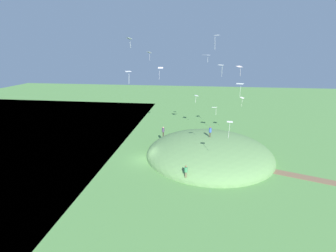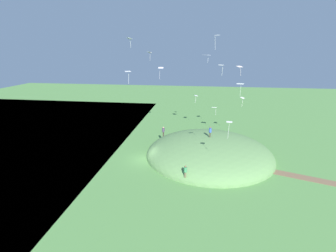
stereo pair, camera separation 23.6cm
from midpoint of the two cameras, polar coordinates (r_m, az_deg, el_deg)
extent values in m
plane|color=#528642|center=(37.47, -5.30, -8.03)|extent=(160.00, 160.00, 0.00)
ellipsoid|color=#5E884E|center=(39.48, 9.97, -6.84)|extent=(20.36, 19.84, 6.05)
cube|color=brown|center=(37.17, 29.49, -10.65)|extent=(13.49, 5.76, 0.04)
cube|color=#393A2A|center=(38.25, 10.26, -2.09)|extent=(0.24, 0.14, 0.85)
cylinder|color=#3658B4|center=(38.00, 10.33, -1.02)|extent=(0.45, 0.45, 0.67)
sphere|color=brown|center=(37.86, 10.36, -0.36)|extent=(0.25, 0.25, 0.25)
cube|color=#42372C|center=(42.82, -0.97, -1.94)|extent=(0.19, 0.28, 0.86)
cylinder|color=#483A50|center=(42.56, -0.98, -0.96)|extent=(0.56, 0.56, 0.68)
sphere|color=tan|center=(42.41, -0.98, -0.36)|extent=(0.26, 0.26, 0.26)
cube|color=brown|center=(30.85, 4.40, -11.62)|extent=(0.25, 0.17, 0.80)
cylinder|color=#3B8956|center=(30.50, 4.43, -10.45)|extent=(0.50, 0.50, 0.64)
sphere|color=brown|center=(30.30, 4.45, -9.72)|extent=(0.24, 0.24, 0.24)
cube|color=white|center=(47.38, -4.36, 17.31)|extent=(1.03, 1.05, 0.24)
cylinder|color=white|center=(47.49, -4.21, 16.27)|extent=(0.11, 0.20, 1.27)
cube|color=silver|center=(40.39, 17.19, 9.71)|extent=(1.29, 1.08, 0.08)
cylinder|color=silver|center=(40.52, 17.23, 8.00)|extent=(0.06, 0.13, 1.86)
cube|color=white|center=(39.76, 12.87, 14.16)|extent=(1.01, 1.22, 0.08)
cylinder|color=white|center=(40.06, 13.11, 12.66)|extent=(0.05, 0.22, 1.56)
cube|color=#F3D9D3|center=(42.15, 17.05, 13.55)|extent=(1.20, 1.17, 0.20)
cylinder|color=#F3D9D3|center=(42.03, 17.28, 12.31)|extent=(0.16, 0.06, 1.27)
cube|color=white|center=(45.26, 17.69, 6.49)|extent=(0.92, 1.11, 0.22)
cylinder|color=white|center=(45.72, 17.64, 5.31)|extent=(0.18, 0.08, 1.54)
cube|color=white|center=(45.42, -1.58, 13.87)|extent=(0.99, 0.73, 0.23)
cylinder|color=white|center=(45.86, -1.87, 12.39)|extent=(0.10, 0.06, 1.95)
cube|color=white|center=(40.47, 9.42, 16.55)|extent=(1.37, 1.40, 0.04)
cylinder|color=white|center=(40.66, 9.79, 15.49)|extent=(0.08, 0.16, 0.90)
cube|color=white|center=(27.44, 14.82, 0.96)|extent=(0.70, 0.53, 0.04)
cylinder|color=white|center=(27.74, 14.61, -1.23)|extent=(0.05, 0.32, 1.86)
cube|color=silver|center=(41.29, -9.12, 20.13)|extent=(1.16, 1.23, 0.25)
cylinder|color=silver|center=(41.39, -8.85, 18.98)|extent=(0.06, 0.11, 1.16)
cube|color=silver|center=(39.32, 11.94, 20.66)|extent=(0.84, 0.73, 0.09)
cylinder|color=silver|center=(39.39, 11.48, 18.99)|extent=(0.18, 0.21, 1.95)
cube|color=silver|center=(30.72, 11.23, 4.45)|extent=(0.72, 0.55, 0.10)
cylinder|color=silver|center=(31.03, 11.64, 3.37)|extent=(0.07, 0.14, 0.92)
cube|color=white|center=(29.65, -9.50, 12.88)|extent=(1.05, 1.19, 0.04)
cylinder|color=white|center=(29.64, -9.24, 11.21)|extent=(0.13, 0.09, 1.23)
cube|color=silver|center=(31.80, 7.00, 7.29)|extent=(0.57, 0.70, 0.09)
cylinder|color=silver|center=(31.96, 6.86, 6.29)|extent=(0.13, 0.15, 0.85)
camera|label=1|loc=(0.12, -89.82, 0.06)|focal=25.27mm
camera|label=2|loc=(0.12, 90.18, -0.06)|focal=25.27mm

